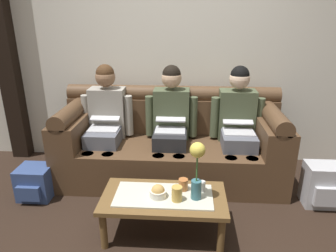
{
  "coord_description": "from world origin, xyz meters",
  "views": [
    {
      "loc": [
        0.17,
        -1.9,
        1.73
      ],
      "look_at": [
        -0.0,
        0.77,
        0.73
      ],
      "focal_mm": 32.82,
      "sensor_mm": 36.0,
      "label": 1
    }
  ],
  "objects_px": {
    "couch": "(171,144)",
    "person_middle": "(171,120)",
    "backpack_right": "(322,185)",
    "coffee_table": "(164,201)",
    "snack_bowl": "(158,192)",
    "person_left": "(106,118)",
    "cup_far_center": "(201,186)",
    "person_right": "(238,121)",
    "backpack_left": "(36,183)",
    "flower_vase": "(197,166)",
    "cup_near_right": "(183,185)",
    "cup_near_left": "(177,194)"
  },
  "relations": [
    {
      "from": "person_left",
      "to": "person_right",
      "type": "height_order",
      "value": "same"
    },
    {
      "from": "person_left",
      "to": "cup_near_left",
      "type": "xyz_separation_m",
      "value": [
        0.81,
        -1.04,
        -0.24
      ]
    },
    {
      "from": "person_middle",
      "to": "cup_near_left",
      "type": "relative_size",
      "value": 10.27
    },
    {
      "from": "cup_near_left",
      "to": "cup_far_center",
      "type": "bearing_deg",
      "value": 38.69
    },
    {
      "from": "cup_near_left",
      "to": "backpack_left",
      "type": "xyz_separation_m",
      "value": [
        -1.41,
        0.51,
        -0.26
      ]
    },
    {
      "from": "person_left",
      "to": "snack_bowl",
      "type": "height_order",
      "value": "person_left"
    },
    {
      "from": "person_middle",
      "to": "person_right",
      "type": "xyz_separation_m",
      "value": [
        0.7,
        0.0,
        -0.0
      ]
    },
    {
      "from": "person_middle",
      "to": "cup_near_right",
      "type": "distance_m",
      "value": 0.94
    },
    {
      "from": "person_left",
      "to": "cup_far_center",
      "type": "xyz_separation_m",
      "value": [
        1.0,
        -0.89,
        -0.26
      ]
    },
    {
      "from": "person_right",
      "to": "cup_far_center",
      "type": "height_order",
      "value": "person_right"
    },
    {
      "from": "person_left",
      "to": "backpack_left",
      "type": "xyz_separation_m",
      "value": [
        -0.6,
        -0.53,
        -0.5
      ]
    },
    {
      "from": "backpack_left",
      "to": "couch",
      "type": "bearing_deg",
      "value": 22.39
    },
    {
      "from": "cup_near_right",
      "to": "backpack_right",
      "type": "height_order",
      "value": "cup_near_right"
    },
    {
      "from": "cup_far_center",
      "to": "backpack_left",
      "type": "bearing_deg",
      "value": 167.34
    },
    {
      "from": "flower_vase",
      "to": "cup_near_right",
      "type": "xyz_separation_m",
      "value": [
        -0.1,
        0.11,
        -0.24
      ]
    },
    {
      "from": "flower_vase",
      "to": "backpack_right",
      "type": "height_order",
      "value": "flower_vase"
    },
    {
      "from": "person_right",
      "to": "flower_vase",
      "type": "distance_m",
      "value": 1.1
    },
    {
      "from": "couch",
      "to": "snack_bowl",
      "type": "distance_m",
      "value": 1.01
    },
    {
      "from": "person_middle",
      "to": "flower_vase",
      "type": "distance_m",
      "value": 1.03
    },
    {
      "from": "coffee_table",
      "to": "cup_far_center",
      "type": "relative_size",
      "value": 12.42
    },
    {
      "from": "person_left",
      "to": "coffee_table",
      "type": "bearing_deg",
      "value": -54.28
    },
    {
      "from": "flower_vase",
      "to": "cup_far_center",
      "type": "bearing_deg",
      "value": 68.35
    },
    {
      "from": "backpack_right",
      "to": "coffee_table",
      "type": "bearing_deg",
      "value": -160.83
    },
    {
      "from": "flower_vase",
      "to": "backpack_left",
      "type": "bearing_deg",
      "value": 163.14
    },
    {
      "from": "person_left",
      "to": "flower_vase",
      "type": "relative_size",
      "value": 2.59
    },
    {
      "from": "person_left",
      "to": "backpack_right",
      "type": "xyz_separation_m",
      "value": [
        2.15,
        -0.47,
        -0.46
      ]
    },
    {
      "from": "person_left",
      "to": "cup_near_right",
      "type": "xyz_separation_m",
      "value": [
        0.85,
        -0.89,
        -0.25
      ]
    },
    {
      "from": "person_right",
      "to": "couch",
      "type": "bearing_deg",
      "value": 179.66
    },
    {
      "from": "couch",
      "to": "cup_far_center",
      "type": "distance_m",
      "value": 0.94
    },
    {
      "from": "couch",
      "to": "cup_near_left",
      "type": "xyz_separation_m",
      "value": [
        0.11,
        -1.05,
        0.05
      ]
    },
    {
      "from": "flower_vase",
      "to": "backpack_right",
      "type": "xyz_separation_m",
      "value": [
        1.2,
        0.53,
        -0.44
      ]
    },
    {
      "from": "cup_near_right",
      "to": "backpack_left",
      "type": "height_order",
      "value": "cup_near_right"
    },
    {
      "from": "person_right",
      "to": "coffee_table",
      "type": "height_order",
      "value": "person_right"
    },
    {
      "from": "person_right",
      "to": "cup_near_right",
      "type": "distance_m",
      "value": 1.07
    },
    {
      "from": "couch",
      "to": "person_middle",
      "type": "xyz_separation_m",
      "value": [
        -0.0,
        -0.0,
        0.29
      ]
    },
    {
      "from": "person_left",
      "to": "person_right",
      "type": "relative_size",
      "value": 1.0
    },
    {
      "from": "cup_near_right",
      "to": "backpack_right",
      "type": "bearing_deg",
      "value": 17.88
    },
    {
      "from": "coffee_table",
      "to": "cup_near_left",
      "type": "bearing_deg",
      "value": -32.32
    },
    {
      "from": "coffee_table",
      "to": "snack_bowl",
      "type": "height_order",
      "value": "snack_bowl"
    },
    {
      "from": "cup_far_center",
      "to": "backpack_right",
      "type": "xyz_separation_m",
      "value": [
        1.15,
        0.42,
        -0.2
      ]
    },
    {
      "from": "person_left",
      "to": "coffee_table",
      "type": "height_order",
      "value": "person_left"
    },
    {
      "from": "cup_near_left",
      "to": "cup_far_center",
      "type": "distance_m",
      "value": 0.25
    },
    {
      "from": "couch",
      "to": "cup_far_center",
      "type": "bearing_deg",
      "value": -71.51
    },
    {
      "from": "flower_vase",
      "to": "snack_bowl",
      "type": "relative_size",
      "value": 3.54
    },
    {
      "from": "cup_near_left",
      "to": "person_middle",
      "type": "bearing_deg",
      "value": 95.91
    },
    {
      "from": "cup_far_center",
      "to": "person_middle",
      "type": "bearing_deg",
      "value": 108.57
    },
    {
      "from": "flower_vase",
      "to": "coffee_table",
      "type": "bearing_deg",
      "value": 173.89
    },
    {
      "from": "person_left",
      "to": "snack_bowl",
      "type": "distance_m",
      "value": 1.23
    },
    {
      "from": "flower_vase",
      "to": "backpack_left",
      "type": "height_order",
      "value": "flower_vase"
    },
    {
      "from": "cup_near_left",
      "to": "person_left",
      "type": "bearing_deg",
      "value": 127.8
    }
  ]
}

